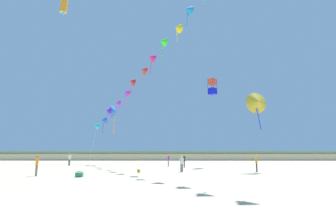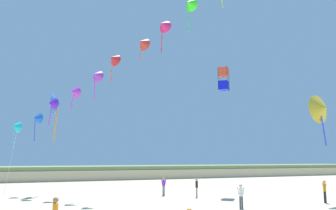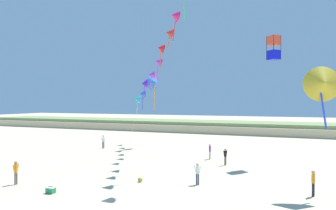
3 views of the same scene
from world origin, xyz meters
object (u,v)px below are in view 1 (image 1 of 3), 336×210
at_px(person_far_left, 256,162).
at_px(person_near_right, 168,160).
at_px(large_kite_low_lead, 212,87).
at_px(beach_ball, 139,171).
at_px(person_far_center, 70,159).
at_px(person_near_left, 184,160).
at_px(beach_cooler, 79,174).
at_px(large_kite_high_solo, 115,112).
at_px(large_kite_mid_trail, 258,102).
at_px(person_mid_center, 37,164).
at_px(person_far_right, 182,163).
at_px(large_kite_outer_drift, 64,5).

bearing_deg(person_far_left, person_near_right, 132.81).
bearing_deg(large_kite_low_lead, beach_ball, -131.60).
bearing_deg(large_kite_low_lead, person_far_center, 172.80).
xyz_separation_m(person_near_left, beach_cooler, (-9.26, -13.17, -0.74)).
relative_size(large_kite_high_solo, beach_ball, 13.44).
height_order(person_near_right, large_kite_mid_trail, large_kite_mid_trail).
bearing_deg(beach_cooler, beach_ball, 47.94).
height_order(person_far_left, beach_cooler, person_far_left).
height_order(person_mid_center, person_far_left, person_mid_center).
xyz_separation_m(large_kite_low_lead, large_kite_high_solo, (-15.62, 6.41, -2.69)).
relative_size(person_mid_center, large_kite_low_lead, 0.75).
bearing_deg(person_far_center, person_far_right, -36.94).
bearing_deg(person_far_left, person_near_left, 133.52).
xyz_separation_m(person_far_left, beach_ball, (-12.06, -0.93, -0.80)).
bearing_deg(large_kite_high_solo, large_kite_low_lead, -22.29).
relative_size(person_near_right, beach_cooler, 2.87).
xyz_separation_m(person_far_left, person_far_right, (-7.73, -0.13, -0.04)).
height_order(person_near_right, person_mid_center, person_mid_center).
height_order(person_near_left, person_far_left, person_far_left).
bearing_deg(large_kite_mid_trail, large_kite_high_solo, 140.54).
xyz_separation_m(person_mid_center, person_far_right, (12.56, 4.86, -0.06)).
distance_m(person_far_center, beach_cooler, 19.54).
xyz_separation_m(person_near_left, person_mid_center, (-13.20, -12.47, 0.06)).
bearing_deg(large_kite_outer_drift, large_kite_low_lead, 12.84).
xyz_separation_m(person_near_right, person_far_center, (-14.93, 2.26, 0.06)).
bearing_deg(person_near_left, large_kite_mid_trail, -43.12).
relative_size(person_far_left, large_kite_mid_trail, 0.41).
xyz_separation_m(large_kite_low_lead, large_kite_mid_trail, (3.37, -9.23, -4.08)).
xyz_separation_m(person_mid_center, large_kite_mid_trail, (20.88, 5.27, 6.33)).
relative_size(person_mid_center, beach_cooler, 3.03).
xyz_separation_m(large_kite_outer_drift, beach_ball, (11.37, -5.74, -21.59)).
distance_m(person_near_left, large_kite_mid_trail, 12.32).
xyz_separation_m(large_kite_low_lead, beach_ball, (-9.27, -10.44, -11.24)).
distance_m(person_mid_center, large_kite_outer_drift, 23.17).
bearing_deg(large_kite_high_solo, person_near_right, -32.97).
distance_m(person_near_left, large_kite_low_lead, 11.51).
relative_size(person_far_left, person_far_right, 1.04).
distance_m(person_mid_center, large_kite_high_solo, 22.37).
xyz_separation_m(person_near_left, person_far_left, (7.10, -7.47, 0.03)).
relative_size(person_far_center, large_kite_high_solo, 0.36).
relative_size(person_far_center, large_kite_low_lead, 0.76).
height_order(person_far_center, large_kite_high_solo, large_kite_high_solo).
bearing_deg(large_kite_low_lead, large_kite_high_solo, 157.71).
distance_m(person_mid_center, beach_ball, 9.22).
distance_m(person_near_right, large_kite_outer_drift, 25.73).
height_order(person_near_right, large_kite_outer_drift, large_kite_outer_drift).
height_order(large_kite_high_solo, large_kite_outer_drift, large_kite_outer_drift).
bearing_deg(person_mid_center, large_kite_low_lead, 39.63).
height_order(person_near_left, person_far_center, person_far_center).
xyz_separation_m(person_near_left, large_kite_outer_drift, (-16.33, -2.67, 20.82)).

